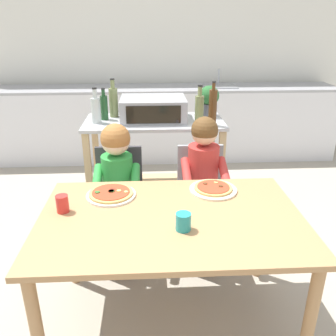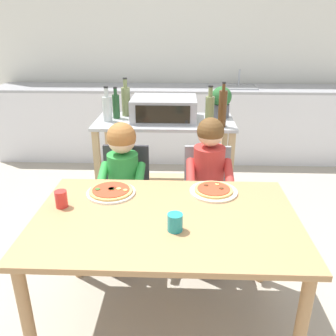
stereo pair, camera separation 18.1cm
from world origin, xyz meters
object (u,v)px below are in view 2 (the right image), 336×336
(kitchen_island_cart, at_px, (165,155))
(bottle_brown_beer, at_px, (223,108))
(dining_table, at_px, (166,231))
(pizza_plate_cream, at_px, (214,191))
(drinking_cup_red, at_px, (61,199))
(child_in_green_shirt, at_px, (122,175))
(bottle_squat_spirits, at_px, (107,108))
(child_in_red_shirt, at_px, (209,176))
(drinking_cup_teal, at_px, (175,222))
(dining_chair_left, at_px, (126,192))
(dining_chair_right, at_px, (207,193))
(potted_herb_plant, at_px, (221,101))
(toaster_oven, at_px, (164,109))
(bottle_slim_sauce, at_px, (116,105))
(bottle_dark_olive_oil, at_px, (126,100))
(pizza_plate_white, at_px, (111,191))
(bottle_clear_vinegar, at_px, (210,108))

(kitchen_island_cart, xyz_separation_m, bottle_brown_beer, (0.45, -0.18, 0.45))
(dining_table, relative_size, pizza_plate_cream, 4.87)
(drinking_cup_red, bearing_deg, child_in_green_shirt, 66.82)
(bottle_squat_spirits, xyz_separation_m, child_in_red_shirt, (0.80, -0.53, -0.35))
(child_in_red_shirt, distance_m, drinking_cup_teal, 0.81)
(dining_table, distance_m, dining_chair_left, 0.85)
(dining_chair_right, bearing_deg, kitchen_island_cart, 125.96)
(child_in_red_shirt, bearing_deg, dining_table, -113.02)
(bottle_squat_spirits, relative_size, potted_herb_plant, 1.09)
(toaster_oven, height_order, child_in_green_shirt, toaster_oven)
(bottle_slim_sauce, distance_m, child_in_green_shirt, 0.74)
(bottle_dark_olive_oil, xyz_separation_m, drinking_cup_teal, (0.45, -1.51, -0.28))
(child_in_green_shirt, bearing_deg, kitchen_island_cart, 65.03)
(bottle_dark_olive_oil, relative_size, drinking_cup_teal, 3.59)
(bottle_slim_sauce, bearing_deg, dining_chair_right, -34.82)
(bottle_brown_beer, bearing_deg, pizza_plate_white, -132.13)
(toaster_oven, relative_size, pizza_plate_cream, 1.84)
(potted_herb_plant, relative_size, pizza_plate_white, 0.89)
(toaster_oven, bearing_deg, pizza_plate_white, -104.95)
(bottle_squat_spirits, xyz_separation_m, pizza_plate_cream, (0.80, -0.89, -0.29))
(kitchen_island_cart, height_order, pizza_plate_white, kitchen_island_cart)
(potted_herb_plant, relative_size, dining_table, 0.19)
(kitchen_island_cart, xyz_separation_m, child_in_green_shirt, (-0.27, -0.59, 0.06))
(bottle_squat_spirits, xyz_separation_m, dining_table, (0.53, -1.18, -0.39))
(pizza_plate_white, bearing_deg, bottle_squat_spirits, 101.45)
(bottle_brown_beer, distance_m, bottle_clear_vinegar, 0.14)
(dining_chair_right, relative_size, child_in_red_shirt, 0.77)
(bottle_brown_beer, xyz_separation_m, child_in_red_shirt, (-0.11, -0.41, -0.38))
(bottle_brown_beer, height_order, dining_table, bottle_brown_beer)
(bottle_squat_spirits, relative_size, bottle_clear_vinegar, 0.94)
(bottle_slim_sauce, bearing_deg, pizza_plate_cream, -53.07)
(toaster_oven, distance_m, pizza_plate_white, 1.07)
(dining_table, bearing_deg, bottle_slim_sauce, 110.21)
(dining_chair_right, bearing_deg, drinking_cup_teal, -103.92)
(child_in_red_shirt, bearing_deg, bottle_squat_spirits, 146.19)
(pizza_plate_cream, bearing_deg, child_in_red_shirt, 90.02)
(bottle_clear_vinegar, xyz_separation_m, drinking_cup_red, (-0.88, -1.07, -0.26))
(bottle_slim_sauce, bearing_deg, pizza_plate_white, -82.57)
(dining_table, relative_size, child_in_red_shirt, 1.32)
(dining_table, distance_m, child_in_green_shirt, 0.73)
(bottle_brown_beer, relative_size, drinking_cup_teal, 3.83)
(toaster_oven, relative_size, bottle_squat_spirits, 1.87)
(drinking_cup_teal, bearing_deg, bottle_squat_spirits, 113.72)
(potted_herb_plant, bearing_deg, bottle_brown_beer, -93.88)
(kitchen_island_cart, relative_size, dining_table, 0.82)
(potted_herb_plant, height_order, pizza_plate_white, potted_herb_plant)
(bottle_clear_vinegar, distance_m, child_in_green_shirt, 0.89)
(kitchen_island_cart, bearing_deg, pizza_plate_white, -105.63)
(potted_herb_plant, height_order, child_in_green_shirt, potted_herb_plant)
(drinking_cup_red, bearing_deg, dining_table, -7.81)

